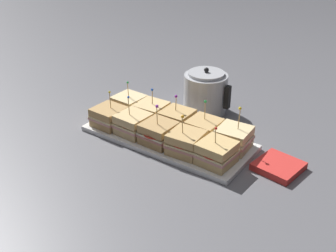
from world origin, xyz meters
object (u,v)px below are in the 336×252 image
at_px(serving_platter, 168,138).
at_px(sandwich_back_center, 177,120).
at_px(napkin_stack, 278,166).
at_px(sandwich_back_far_right, 234,138).
at_px(kettle_steel, 206,92).
at_px(sandwich_back_left, 151,112).
at_px(sandwich_front_right, 186,143).
at_px(sandwich_front_far_right, 216,153).
at_px(sandwich_back_right, 204,129).
at_px(sandwich_front_far_left, 109,116).
at_px(sandwich_front_center, 158,133).
at_px(sandwich_front_left, 133,124).
at_px(sandwich_back_far_left, 129,105).

height_order(serving_platter, sandwich_back_center, sandwich_back_center).
bearing_deg(napkin_stack, sandwich_back_center, 178.48).
xyz_separation_m(sandwich_back_far_right, kettle_steel, (-0.25, 0.23, 0.03)).
height_order(sandwich_back_left, sandwich_back_center, sandwich_back_left).
distance_m(sandwich_front_right, sandwich_front_far_right, 0.12).
bearing_deg(sandwich_back_right, sandwich_front_far_right, -45.61).
bearing_deg(sandwich_front_far_left, sandwich_back_far_right, 14.32).
relative_size(serving_platter, sandwich_front_center, 4.15).
bearing_deg(sandwich_front_far_left, sandwich_front_center, 0.30).
height_order(sandwich_front_far_left, sandwich_back_left, sandwich_front_far_left).
bearing_deg(sandwich_front_left, napkin_stack, 11.28).
distance_m(sandwich_front_far_left, sandwich_back_far_right, 0.49).
xyz_separation_m(serving_platter, sandwich_back_left, (-0.12, 0.06, 0.05)).
xyz_separation_m(sandwich_front_far_right, sandwich_back_center, (-0.24, 0.12, 0.00)).
relative_size(sandwich_back_left, sandwich_back_far_right, 0.88).
bearing_deg(sandwich_front_right, sandwich_back_right, 89.80).
xyz_separation_m(serving_platter, sandwich_front_center, (-0.00, -0.06, 0.05)).
bearing_deg(sandwich_back_far_right, sandwich_front_right, -134.78).
bearing_deg(sandwich_back_far_right, sandwich_back_left, -179.54).
xyz_separation_m(serving_platter, kettle_steel, (-0.01, 0.29, 0.08)).
distance_m(sandwich_back_left, sandwich_back_center, 0.12).
height_order(sandwich_front_right, sandwich_front_far_right, sandwich_front_right).
bearing_deg(sandwich_front_far_left, sandwich_back_left, 45.49).
relative_size(sandwich_front_center, kettle_steel, 0.75).
height_order(serving_platter, sandwich_front_right, sandwich_front_right).
height_order(sandwich_front_left, sandwich_front_right, sandwich_front_left).
distance_m(serving_platter, napkin_stack, 0.42).
xyz_separation_m(sandwich_front_left, sandwich_back_left, (-0.00, 0.11, 0.00)).
distance_m(sandwich_back_far_left, sandwich_back_left, 0.12).
distance_m(sandwich_front_center, sandwich_front_far_right, 0.24).
height_order(serving_platter, sandwich_back_left, sandwich_back_left).
bearing_deg(sandwich_front_far_left, sandwich_front_right, -0.04).
distance_m(sandwich_front_far_right, napkin_stack, 0.21).
relative_size(sandwich_front_far_left, sandwich_front_left, 0.94).
bearing_deg(sandwich_back_right, sandwich_back_left, -179.25).
height_order(sandwich_front_left, sandwich_front_far_right, sandwich_front_left).
xyz_separation_m(sandwich_front_right, sandwich_back_left, (-0.24, 0.12, 0.00)).
xyz_separation_m(sandwich_back_left, sandwich_back_far_right, (0.36, 0.00, 0.00)).
height_order(serving_platter, sandwich_back_right, sandwich_back_right).
distance_m(sandwich_front_left, sandwich_front_center, 0.12).
bearing_deg(sandwich_front_far_right, sandwich_front_left, 179.63).
height_order(serving_platter, sandwich_front_left, sandwich_front_left).
bearing_deg(sandwich_front_far_right, kettle_steel, 125.24).
height_order(sandwich_front_left, sandwich_back_center, sandwich_front_left).
bearing_deg(sandwich_front_far_left, napkin_stack, 9.58).
xyz_separation_m(kettle_steel, napkin_stack, (0.42, -0.24, -0.07)).
xyz_separation_m(sandwich_front_center, sandwich_back_right, (0.12, 0.12, -0.00)).
distance_m(sandwich_front_right, kettle_steel, 0.38).
distance_m(sandwich_front_center, sandwich_back_left, 0.17).
xyz_separation_m(sandwich_front_left, sandwich_back_far_left, (-0.12, 0.12, 0.00)).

